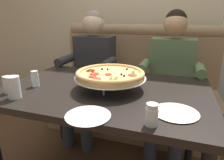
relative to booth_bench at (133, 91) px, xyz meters
name	(u,v)px	position (x,y,z in m)	size (l,w,h in m)	color
back_wall_with_window	(146,1)	(0.00, 0.57, 1.00)	(6.00, 0.12, 2.80)	beige
booth_bench	(133,91)	(0.00, 0.00, 0.00)	(1.76, 0.78, 1.13)	#937556
dining_table	(105,100)	(0.00, -0.92, 0.27)	(1.36, 0.91, 0.76)	black
diner_left	(91,67)	(-0.40, -0.27, 0.31)	(0.54, 0.64, 1.27)	#2D3342
diner_right	(171,74)	(0.40, -0.27, 0.31)	(0.54, 0.64, 1.27)	#2D3342
pizza	(110,75)	(0.04, -0.92, 0.45)	(0.47, 0.47, 0.13)	silver
shaker_parmesan	(35,80)	(-0.46, -1.04, 0.40)	(0.05, 0.05, 0.11)	white
shaker_oregano	(8,86)	(-0.53, -1.20, 0.40)	(0.06, 0.06, 0.11)	white
shaker_pepper_flakes	(152,116)	(0.36, -1.30, 0.40)	(0.06, 0.06, 0.10)	white
plate_near_left	(88,114)	(0.07, -1.32, 0.37)	(0.22, 0.22, 0.02)	white
plate_near_right	(176,111)	(0.46, -1.15, 0.37)	(0.23, 0.23, 0.02)	white
drinking_glass	(14,89)	(-0.43, -1.25, 0.42)	(0.07, 0.07, 0.13)	silver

